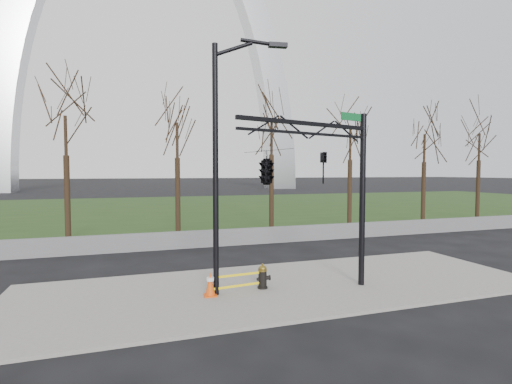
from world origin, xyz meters
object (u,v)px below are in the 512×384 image
object	(u,v)px
traffic_signal_mast	(288,168)
traffic_cone	(210,284)
fire_hydrant	(263,277)
street_light	(223,151)

from	to	relation	value
traffic_signal_mast	traffic_cone	bearing A→B (deg)	134.69
fire_hydrant	traffic_cone	size ratio (longest dim) A/B	1.09
traffic_cone	traffic_signal_mast	world-z (taller)	traffic_signal_mast
fire_hydrant	traffic_signal_mast	bearing A→B (deg)	-73.15
fire_hydrant	traffic_cone	distance (m)	1.86
street_light	traffic_signal_mast	size ratio (longest dim) A/B	1.37
traffic_cone	traffic_signal_mast	xyz separation A→B (m)	(2.10, -1.26, 3.66)
fire_hydrant	traffic_cone	world-z (taller)	fire_hydrant
fire_hydrant	traffic_signal_mast	world-z (taller)	traffic_signal_mast
street_light	fire_hydrant	bearing A→B (deg)	15.58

